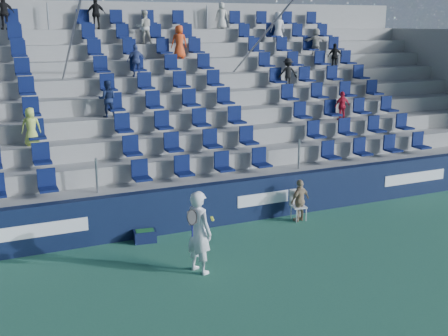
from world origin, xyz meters
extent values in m
plane|color=#307054|center=(0.00, 0.00, 0.00)|extent=(70.00, 70.00, 0.00)
cube|color=#0E1835|center=(0.00, 3.15, 0.60)|extent=(24.00, 0.30, 1.20)
cube|color=white|center=(-5.00, 2.99, 0.62)|extent=(3.20, 0.02, 0.34)
cube|color=white|center=(1.50, 2.99, 0.62)|extent=(1.60, 0.02, 0.34)
cube|color=white|center=(7.00, 2.99, 0.62)|extent=(2.40, 0.02, 0.34)
cube|color=gray|center=(0.00, 3.72, 0.60)|extent=(24.00, 0.85, 1.20)
cube|color=gray|center=(0.00, 4.57, 0.85)|extent=(24.00, 0.85, 1.70)
cube|color=gray|center=(0.00, 5.42, 1.10)|extent=(24.00, 0.85, 2.20)
cube|color=gray|center=(0.00, 6.28, 1.35)|extent=(24.00, 0.85, 2.70)
cube|color=gray|center=(0.00, 7.12, 1.60)|extent=(24.00, 0.85, 3.20)
cube|color=gray|center=(0.00, 7.97, 1.85)|extent=(24.00, 0.85, 3.70)
cube|color=gray|center=(0.00, 8.82, 2.10)|extent=(24.00, 0.85, 4.20)
cube|color=gray|center=(0.00, 9.68, 2.35)|extent=(24.00, 0.85, 4.70)
cube|color=gray|center=(0.00, 10.52, 2.60)|extent=(24.00, 0.85, 5.20)
cube|color=gray|center=(0.00, 11.20, 3.10)|extent=(24.00, 0.50, 6.20)
cube|color=gray|center=(11.85, 7.12, 2.60)|extent=(0.30, 7.65, 5.20)
cube|color=#0B1543|center=(0.00, 3.72, 1.55)|extent=(16.05, 0.50, 0.70)
cube|color=#0B1543|center=(0.00, 4.57, 2.05)|extent=(16.05, 0.50, 0.70)
cube|color=#0B1543|center=(0.00, 5.42, 2.55)|extent=(16.05, 0.50, 0.70)
cube|color=#0B1543|center=(0.00, 6.28, 3.05)|extent=(16.05, 0.50, 0.70)
cube|color=#0B1543|center=(0.00, 7.12, 3.55)|extent=(16.05, 0.50, 0.70)
cube|color=#0B1543|center=(0.00, 7.97, 4.05)|extent=(16.05, 0.50, 0.70)
cube|color=#0B1543|center=(0.00, 8.82, 4.55)|extent=(16.05, 0.50, 0.70)
cube|color=#0B1543|center=(0.00, 9.68, 5.05)|extent=(16.05, 0.50, 0.70)
cube|color=#0B1543|center=(0.00, 10.52, 5.55)|extent=(16.05, 0.50, 0.70)
cylinder|color=gray|center=(-3.00, 7.12, 4.35)|extent=(0.06, 7.68, 4.55)
cylinder|color=gray|center=(3.00, 7.12, 4.35)|extent=(0.06, 7.68, 4.55)
imported|color=beige|center=(6.83, 8.77, 4.72)|extent=(1.01, 0.53, 1.04)
imported|color=silver|center=(5.60, 9.62, 5.29)|extent=(0.64, 0.50, 1.17)
imported|color=black|center=(4.60, 7.08, 3.71)|extent=(0.75, 0.56, 1.03)
imported|color=black|center=(7.16, 7.92, 4.19)|extent=(0.61, 0.37, 0.97)
imported|color=#E0461A|center=(1.15, 8.77, 4.78)|extent=(0.59, 0.41, 1.16)
imported|color=black|center=(-1.35, 10.47, 5.75)|extent=(0.65, 0.28, 1.10)
imported|color=#3A487F|center=(-0.66, 7.92, 4.22)|extent=(0.63, 0.29, 1.05)
imported|color=black|center=(-4.42, 10.47, 5.75)|extent=(0.69, 0.38, 1.11)
imported|color=red|center=(5.76, 5.38, 2.69)|extent=(0.58, 0.24, 0.99)
imported|color=beige|center=(0.15, 9.62, 5.28)|extent=(0.63, 0.53, 1.17)
imported|color=#AFC950|center=(-4.33, 5.38, 2.72)|extent=(0.52, 0.35, 1.04)
imported|color=#182448|center=(-2.05, 6.23, 3.24)|extent=(0.61, 0.53, 1.09)
imported|color=beige|center=(3.55, 10.47, 5.71)|extent=(0.57, 0.46, 1.01)
imported|color=white|center=(-1.43, 0.53, 0.94)|extent=(0.69, 0.81, 1.89)
cylinder|color=navy|center=(-1.68, 0.28, 1.10)|extent=(0.03, 0.03, 0.28)
torus|color=black|center=(-1.68, 0.28, 1.40)|extent=(0.30, 0.17, 0.28)
plane|color=#262626|center=(-1.68, 0.28, 1.40)|extent=(0.30, 0.16, 0.29)
sphere|color=#C9D230|center=(-1.18, 0.33, 1.26)|extent=(0.07, 0.07, 0.07)
sphere|color=#C9D230|center=(-1.18, 0.39, 1.29)|extent=(0.07, 0.07, 0.07)
cube|color=white|center=(2.40, 2.55, 0.40)|extent=(0.44, 0.44, 0.04)
cube|color=white|center=(2.40, 2.73, 0.64)|extent=(0.38, 0.09, 0.47)
cylinder|color=white|center=(2.24, 2.39, 0.19)|extent=(0.03, 0.03, 0.38)
cylinder|color=white|center=(2.55, 2.39, 0.19)|extent=(0.03, 0.03, 0.38)
cylinder|color=white|center=(2.24, 2.71, 0.19)|extent=(0.03, 0.03, 0.38)
cylinder|color=white|center=(2.55, 2.71, 0.19)|extent=(0.03, 0.03, 0.38)
imported|color=tan|center=(2.40, 2.50, 0.60)|extent=(0.76, 0.49, 1.21)
cube|color=#0F183A|center=(-2.03, 2.75, 0.15)|extent=(0.60, 0.44, 0.30)
cube|color=#1E662D|center=(-2.03, 2.75, 0.22)|extent=(0.49, 0.32, 0.18)
camera|label=1|loc=(-5.68, -10.30, 5.40)|focal=45.00mm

